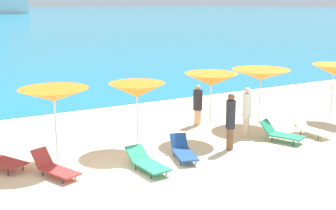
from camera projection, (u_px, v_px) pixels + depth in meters
name	position (u px, v px, depth m)	size (l,w,h in m)	color
ground_plane	(43.00, 111.00, 20.64)	(50.00, 100.00, 0.30)	beige
umbrella_3	(54.00, 95.00, 13.31)	(2.32, 2.32, 2.29)	silver
umbrella_4	(137.00, 90.00, 14.60)	(1.87, 1.87, 2.21)	silver
umbrella_5	(211.00, 80.00, 15.65)	(2.04, 2.04, 2.36)	silver
umbrella_6	(261.00, 75.00, 17.42)	(2.29, 2.29, 2.23)	silver
umbrella_7	(334.00, 70.00, 18.14)	(1.83, 1.83, 2.32)	silver
lounge_chair_2	(147.00, 162.00, 12.94)	(0.76, 1.74, 0.56)	#268C66
lounge_chair_3	(281.00, 133.00, 15.65)	(1.16, 1.63, 0.68)	#268C66
lounge_chair_4	(310.00, 128.00, 16.36)	(0.70, 1.54, 0.66)	white
lounge_chair_6	(1.00, 158.00, 13.02)	(1.29, 1.70, 0.74)	#A53333
lounge_chair_7	(54.00, 167.00, 12.53)	(1.10, 1.70, 0.67)	#A53333
lounge_chair_9	(183.00, 150.00, 13.91)	(0.95, 1.62, 0.64)	#1E478C
beachgoer_0	(247.00, 110.00, 16.10)	(0.32, 0.32, 1.82)	beige
beachgoer_1	(198.00, 104.00, 17.58)	(0.37, 0.37, 1.62)	#DBAA84
beachgoer_2	(231.00, 120.00, 14.57)	(0.32, 0.32, 1.92)	brown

